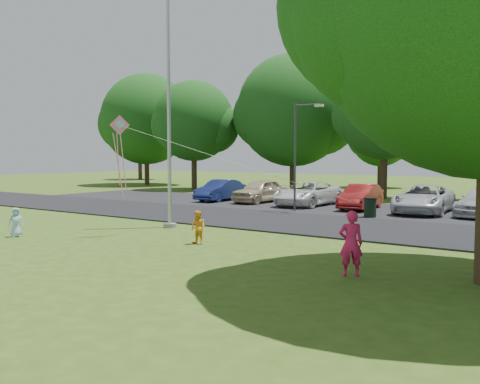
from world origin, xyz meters
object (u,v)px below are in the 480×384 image
Objects in this scene: flagpole at (169,120)px; kite at (124,138)px; child_yellow at (198,227)px; street_lamp at (299,147)px; child_blue at (16,222)px; trash_can at (370,208)px; woman at (351,243)px.

flagpole is 2.79m from kite.
kite is at bearing -172.41° from child_yellow.
child_blue is at bearing -111.65° from street_lamp.
trash_can is at bearing 54.24° from flagpole.
child_blue reaches higher than trash_can.
street_lamp reaches higher than child_blue.
kite reaches higher than child_yellow.
street_lamp is 3.48× the size of woman.
flagpole reaches higher than trash_can.
child_blue is (-6.10, -2.43, -0.03)m from child_yellow.
woman is 1.44× the size of child_yellow.
kite is (0.37, -2.65, -0.78)m from flagpole.
kite is (3.05, 2.16, 2.88)m from child_blue.
kite is (-8.77, 1.08, 2.62)m from woman.
woman is at bearing -10.65° from child_yellow.
trash_can is at bearing 20.40° from kite.
flagpole reaches higher than kite.
street_lamp is 13.50m from child_blue.
child_yellow is 6.57m from child_blue.
child_yellow is 1.06× the size of child_blue.
trash_can is 9.83m from child_yellow.
trash_can is 0.86× the size of child_yellow.
kite is at bearing -39.65° from woman.
woman is 1.52× the size of child_blue.
street_lamp is 10.47m from kite.
child_yellow is (-5.72, 1.35, -0.24)m from woman.
child_blue is at bearing -119.13° from flagpole.
kite is at bearing -27.05° from child_blue.
street_lamp is 0.58× the size of kite.
child_yellow is at bearing -34.95° from flagpole.
flagpole is at bearing 147.66° from child_yellow.
street_lamp is (1.37, 7.77, -0.95)m from flagpole.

